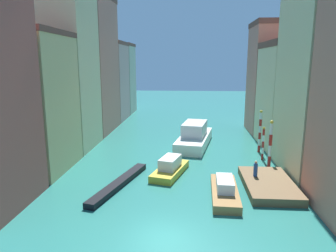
# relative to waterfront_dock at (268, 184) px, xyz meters

# --- Properties ---
(ground_plane) EXTENTS (154.00, 154.00, 0.00)m
(ground_plane) POSITION_rel_waterfront_dock_xyz_m (-8.35, 16.15, -0.34)
(ground_plane) COLOR #28756B
(building_left_1) EXTENTS (7.62, 8.45, 13.74)m
(building_left_1) POSITION_rel_waterfront_dock_xyz_m (-22.80, 3.43, 6.54)
(building_left_1) COLOR #DBB77A
(building_left_1) RESTS_ON ground
(building_left_2) EXTENTS (7.62, 8.23, 21.97)m
(building_left_2) POSITION_rel_waterfront_dock_xyz_m (-22.80, 11.89, 10.66)
(building_left_2) COLOR beige
(building_left_2) RESTS_ON ground
(building_left_3) EXTENTS (7.62, 11.22, 20.74)m
(building_left_3) POSITION_rel_waterfront_dock_xyz_m (-22.80, 21.71, 10.05)
(building_left_3) COLOR #C6705B
(building_left_3) RESTS_ON ground
(building_left_4) EXTENTS (7.62, 8.68, 14.43)m
(building_left_4) POSITION_rel_waterfront_dock_xyz_m (-22.80, 31.83, 6.89)
(building_left_4) COLOR tan
(building_left_4) RESTS_ON ground
(building_left_5) EXTENTS (7.62, 7.36, 14.57)m
(building_left_5) POSITION_rel_waterfront_dock_xyz_m (-22.80, 40.22, 6.96)
(building_left_5) COLOR #BCB299
(building_left_5) RESTS_ON ground
(building_right_1) EXTENTS (7.62, 9.78, 21.68)m
(building_right_1) POSITION_rel_waterfront_dock_xyz_m (6.09, 4.27, 10.51)
(building_right_1) COLOR beige
(building_right_1) RESTS_ON ground
(building_right_2) EXTENTS (7.62, 9.78, 13.24)m
(building_right_2) POSITION_rel_waterfront_dock_xyz_m (6.09, 13.98, 6.30)
(building_right_2) COLOR beige
(building_right_2) RESTS_ON ground
(building_right_3) EXTENTS (7.62, 7.82, 16.66)m
(building_right_3) POSITION_rel_waterfront_dock_xyz_m (6.09, 22.99, 8.01)
(building_right_3) COLOR #C6705B
(building_right_3) RESTS_ON ground
(waterfront_dock) EXTENTS (4.11, 7.43, 0.67)m
(waterfront_dock) POSITION_rel_waterfront_dock_xyz_m (0.00, 0.00, 0.00)
(waterfront_dock) COLOR brown
(waterfront_dock) RESTS_ON ground
(person_on_dock) EXTENTS (0.36, 0.36, 1.44)m
(person_on_dock) POSITION_rel_waterfront_dock_xyz_m (-0.93, 1.05, 1.00)
(person_on_dock) COLOR #234C93
(person_on_dock) RESTS_ON waterfront_dock
(mooring_pole_0) EXTENTS (0.36, 0.36, 4.94)m
(mooring_pole_0) POSITION_rel_waterfront_dock_xyz_m (1.43, 5.72, 2.19)
(mooring_pole_0) COLOR red
(mooring_pole_0) RESTS_ON ground
(mooring_pole_1) EXTENTS (0.28, 0.28, 3.74)m
(mooring_pole_1) POSITION_rel_waterfront_dock_xyz_m (1.29, 8.18, 1.58)
(mooring_pole_1) COLOR red
(mooring_pole_1) RESTS_ON ground
(mooring_pole_2) EXTENTS (0.35, 0.35, 5.14)m
(mooring_pole_2) POSITION_rel_waterfront_dock_xyz_m (1.57, 11.28, 2.29)
(mooring_pole_2) COLOR red
(mooring_pole_2) RESTS_ON ground
(vaporetto_white) EXTENTS (5.21, 11.05, 3.07)m
(vaporetto_white) POSITION_rel_waterfront_dock_xyz_m (-6.24, 13.76, 0.83)
(vaporetto_white) COLOR white
(vaporetto_white) RESTS_ON ground
(gondola_black) EXTENTS (3.41, 9.73, 0.50)m
(gondola_black) POSITION_rel_waterfront_dock_xyz_m (-12.99, -0.43, -0.08)
(gondola_black) COLOR black
(gondola_black) RESTS_ON ground
(motorboat_0) EXTENTS (2.34, 6.64, 1.53)m
(motorboat_0) POSITION_rel_waterfront_dock_xyz_m (-3.96, -1.97, 0.20)
(motorboat_0) COLOR olive
(motorboat_0) RESTS_ON ground
(motorboat_1) EXTENTS (3.63, 6.18, 1.74)m
(motorboat_1) POSITION_rel_waterfront_dock_xyz_m (-8.72, 2.81, 0.30)
(motorboat_1) COLOR gold
(motorboat_1) RESTS_ON ground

